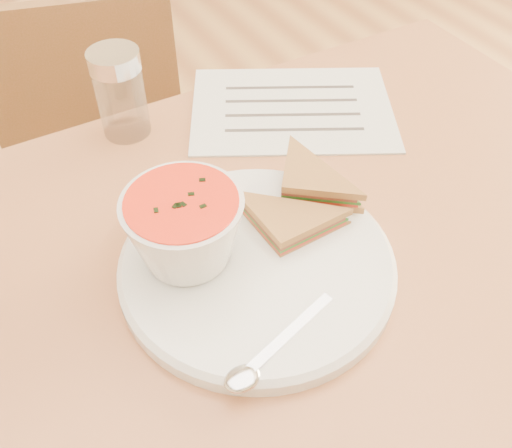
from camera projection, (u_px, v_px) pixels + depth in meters
dining_table at (283, 405)px, 0.91m from camera, size 1.00×0.70×0.75m
chair_far at (113, 233)px, 1.13m from camera, size 0.44×0.44×0.80m
plate at (257, 266)px, 0.62m from camera, size 0.39×0.39×0.02m
soup_bowl at (185, 232)px, 0.58m from camera, size 0.16×0.16×0.09m
sandwich_half_a at (281, 253)px, 0.60m from camera, size 0.10×0.10×0.03m
sandwich_half_b at (281, 197)px, 0.64m from camera, size 0.13×0.13×0.03m
spoon at (281, 342)px, 0.54m from camera, size 0.18×0.09×0.01m
paper_menu at (292, 109)px, 0.83m from camera, size 0.36×0.32×0.00m
condiment_shaker at (120, 94)px, 0.75m from camera, size 0.08×0.08×0.12m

